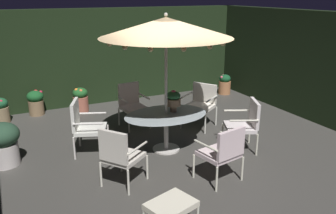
{
  "coord_description": "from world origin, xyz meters",
  "views": [
    {
      "loc": [
        -3.02,
        -5.82,
        2.98
      ],
      "look_at": [
        -0.23,
        -0.14,
        0.91
      ],
      "focal_mm": 37.65,
      "sensor_mm": 36.0,
      "label": 1
    }
  ],
  "objects_px": {
    "patio_chair_north": "(132,102)",
    "potted_plant_left_near": "(1,110)",
    "patio_chair_southwest": "(201,102)",
    "potted_plant_back_left": "(81,99)",
    "patio_chair_south": "(246,122)",
    "potted_plant_right_far": "(36,102)",
    "patio_chair_northeast": "(85,124)",
    "potted_plant_back_right": "(225,84)",
    "patio_dining_table": "(166,120)",
    "ottoman_footrest": "(171,206)",
    "patio_umbrella": "(166,28)",
    "potted_plant_right_near": "(2,142)",
    "centerpiece_planter": "(173,99)",
    "patio_chair_southeast": "(223,150)",
    "patio_chair_east": "(120,154)"
  },
  "relations": [
    {
      "from": "centerpiece_planter",
      "to": "patio_chair_southwest",
      "type": "distance_m",
      "value": 1.43
    },
    {
      "from": "potted_plant_back_left",
      "to": "potted_plant_back_right",
      "type": "bearing_deg",
      "value": -3.24
    },
    {
      "from": "patio_chair_south",
      "to": "patio_dining_table",
      "type": "bearing_deg",
      "value": 155.12
    },
    {
      "from": "patio_chair_southeast",
      "to": "potted_plant_left_near",
      "type": "xyz_separation_m",
      "value": [
        -3.15,
        4.63,
        -0.25
      ]
    },
    {
      "from": "patio_chair_south",
      "to": "potted_plant_left_near",
      "type": "distance_m",
      "value": 5.7
    },
    {
      "from": "ottoman_footrest",
      "to": "centerpiece_planter",
      "type": "bearing_deg",
      "value": 62.4
    },
    {
      "from": "centerpiece_planter",
      "to": "potted_plant_right_near",
      "type": "distance_m",
      "value": 3.2
    },
    {
      "from": "centerpiece_planter",
      "to": "patio_chair_east",
      "type": "bearing_deg",
      "value": -145.95
    },
    {
      "from": "patio_chair_east",
      "to": "potted_plant_back_right",
      "type": "distance_m",
      "value": 5.96
    },
    {
      "from": "patio_chair_southeast",
      "to": "patio_chair_southwest",
      "type": "distance_m",
      "value": 2.57
    },
    {
      "from": "patio_chair_southwest",
      "to": "potted_plant_back_left",
      "type": "relative_size",
      "value": 1.51
    },
    {
      "from": "patio_chair_southwest",
      "to": "potted_plant_back_right",
      "type": "relative_size",
      "value": 1.61
    },
    {
      "from": "patio_chair_south",
      "to": "potted_plant_left_near",
      "type": "relative_size",
      "value": 1.64
    },
    {
      "from": "potted_plant_back_left",
      "to": "potted_plant_left_near",
      "type": "distance_m",
      "value": 1.9
    },
    {
      "from": "patio_chair_northeast",
      "to": "potted_plant_back_left",
      "type": "distance_m",
      "value": 2.57
    },
    {
      "from": "patio_umbrella",
      "to": "ottoman_footrest",
      "type": "bearing_deg",
      "value": -114.4
    },
    {
      "from": "centerpiece_planter",
      "to": "patio_chair_north",
      "type": "distance_m",
      "value": 1.58
    },
    {
      "from": "patio_chair_northeast",
      "to": "potted_plant_back_right",
      "type": "xyz_separation_m",
      "value": [
        4.81,
        2.27,
        -0.29
      ]
    },
    {
      "from": "potted_plant_right_far",
      "to": "potted_plant_left_near",
      "type": "height_order",
      "value": "potted_plant_right_far"
    },
    {
      "from": "potted_plant_left_near",
      "to": "patio_chair_northeast",
      "type": "bearing_deg",
      "value": -60.78
    },
    {
      "from": "potted_plant_left_near",
      "to": "patio_chair_south",
      "type": "bearing_deg",
      "value": -41.37
    },
    {
      "from": "patio_chair_north",
      "to": "centerpiece_planter",
      "type": "bearing_deg",
      "value": -78.04
    },
    {
      "from": "centerpiece_planter",
      "to": "patio_chair_southwest",
      "type": "xyz_separation_m",
      "value": [
        1.11,
        0.78,
        -0.43
      ]
    },
    {
      "from": "patio_chair_east",
      "to": "ottoman_footrest",
      "type": "relative_size",
      "value": 1.41
    },
    {
      "from": "patio_chair_east",
      "to": "potted_plant_right_near",
      "type": "xyz_separation_m",
      "value": [
        -1.64,
        1.62,
        -0.13
      ]
    },
    {
      "from": "patio_chair_southwest",
      "to": "patio_chair_east",
      "type": "bearing_deg",
      "value": -145.51
    },
    {
      "from": "patio_dining_table",
      "to": "potted_plant_right_near",
      "type": "height_order",
      "value": "potted_plant_right_near"
    },
    {
      "from": "patio_chair_northeast",
      "to": "patio_chair_southeast",
      "type": "height_order",
      "value": "patio_chair_northeast"
    },
    {
      "from": "patio_chair_southwest",
      "to": "potted_plant_right_far",
      "type": "distance_m",
      "value": 4.18
    },
    {
      "from": "patio_dining_table",
      "to": "patio_chair_north",
      "type": "distance_m",
      "value": 1.55
    },
    {
      "from": "patio_chair_north",
      "to": "potted_plant_left_near",
      "type": "xyz_separation_m",
      "value": [
        -2.74,
        1.57,
        -0.25
      ]
    },
    {
      "from": "patio_chair_north",
      "to": "patio_chair_south",
      "type": "relative_size",
      "value": 0.99
    },
    {
      "from": "patio_chair_south",
      "to": "potted_plant_right_near",
      "type": "bearing_deg",
      "value": 162.47
    },
    {
      "from": "patio_chair_southwest",
      "to": "potted_plant_left_near",
      "type": "xyz_separation_m",
      "value": [
        -4.17,
        2.27,
        -0.27
      ]
    },
    {
      "from": "patio_dining_table",
      "to": "ottoman_footrest",
      "type": "height_order",
      "value": "patio_dining_table"
    },
    {
      "from": "patio_chair_northeast",
      "to": "potted_plant_back_left",
      "type": "xyz_separation_m",
      "value": [
        0.48,
        2.51,
        -0.27
      ]
    },
    {
      "from": "patio_chair_northeast",
      "to": "ottoman_footrest",
      "type": "height_order",
      "value": "patio_chair_northeast"
    },
    {
      "from": "patio_chair_north",
      "to": "ottoman_footrest",
      "type": "xyz_separation_m",
      "value": [
        -0.9,
        -3.81,
        -0.2
      ]
    },
    {
      "from": "patio_chair_southwest",
      "to": "potted_plant_back_right",
      "type": "xyz_separation_m",
      "value": [
        2.07,
        2.0,
        -0.27
      ]
    },
    {
      "from": "patio_chair_south",
      "to": "potted_plant_right_far",
      "type": "relative_size",
      "value": 1.59
    },
    {
      "from": "patio_umbrella",
      "to": "patio_chair_south",
      "type": "distance_m",
      "value": 2.38
    },
    {
      "from": "patio_chair_east",
      "to": "potted_plant_right_near",
      "type": "distance_m",
      "value": 2.31
    },
    {
      "from": "potted_plant_right_far",
      "to": "patio_chair_northeast",
      "type": "bearing_deg",
      "value": -77.76
    },
    {
      "from": "patio_chair_east",
      "to": "centerpiece_planter",
      "type": "bearing_deg",
      "value": 34.05
    },
    {
      "from": "patio_chair_northeast",
      "to": "patio_chair_southeast",
      "type": "distance_m",
      "value": 2.72
    },
    {
      "from": "potted_plant_back_right",
      "to": "potted_plant_back_left",
      "type": "height_order",
      "value": "potted_plant_back_left"
    },
    {
      "from": "patio_chair_north",
      "to": "patio_dining_table",
      "type": "bearing_deg",
      "value": -85.28
    },
    {
      "from": "patio_dining_table",
      "to": "potted_plant_left_near",
      "type": "bearing_deg",
      "value": 132.66
    },
    {
      "from": "patio_chair_south",
      "to": "ottoman_footrest",
      "type": "relative_size",
      "value": 1.41
    },
    {
      "from": "patio_chair_southwest",
      "to": "potted_plant_right_near",
      "type": "relative_size",
      "value": 1.22
    }
  ]
}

